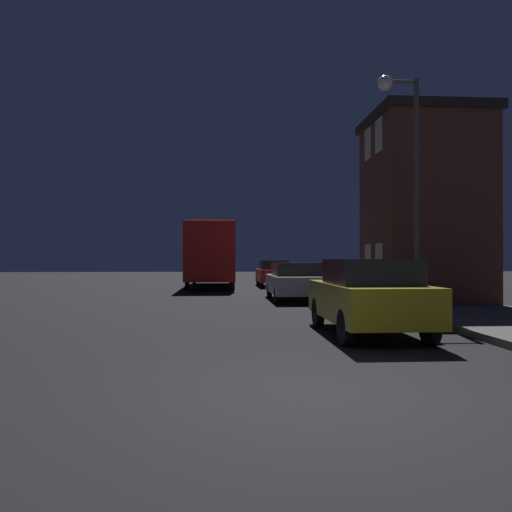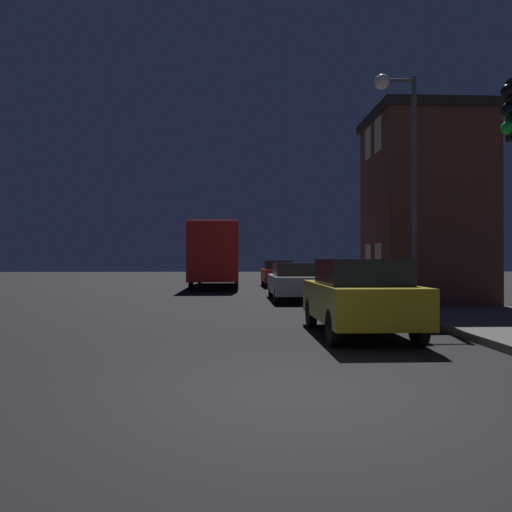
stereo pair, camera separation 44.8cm
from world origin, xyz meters
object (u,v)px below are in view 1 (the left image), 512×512
(car_mid_lane, at_px, (295,281))
(car_far_lane, at_px, (273,273))
(streetlamp, at_px, (405,151))
(bus, at_px, (211,250))
(bare_tree, at_px, (418,248))
(car_near_lane, at_px, (368,295))

(car_mid_lane, relative_size, car_far_lane, 0.99)
(streetlamp, bearing_deg, bus, 110.56)
(bare_tree, bearing_deg, car_mid_lane, 131.00)
(car_mid_lane, xyz_separation_m, car_far_lane, (0.15, 9.93, 0.04))
(bare_tree, height_order, car_mid_lane, bare_tree)
(bus, xyz_separation_m, car_far_lane, (3.57, 0.10, -1.31))
(streetlamp, height_order, car_near_lane, streetlamp)
(car_near_lane, bearing_deg, bare_tree, 58.49)
(car_near_lane, distance_m, car_far_lane, 18.87)
(bus, bearing_deg, bare_tree, -63.72)
(bus, bearing_deg, car_far_lane, 1.61)
(bare_tree, bearing_deg, car_far_lane, 102.96)
(bus, xyz_separation_m, car_mid_lane, (3.42, -9.83, -1.35))
(bus, height_order, car_near_lane, bus)
(car_near_lane, relative_size, car_mid_lane, 0.90)
(car_far_lane, bearing_deg, car_near_lane, -89.90)
(streetlamp, xyz_separation_m, car_mid_lane, (-2.30, 5.41, -3.86))
(streetlamp, bearing_deg, car_far_lane, 97.96)
(bare_tree, height_order, bus, bare_tree)
(car_far_lane, bearing_deg, bus, -178.39)
(streetlamp, distance_m, car_mid_lane, 7.03)
(bare_tree, relative_size, car_near_lane, 1.04)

